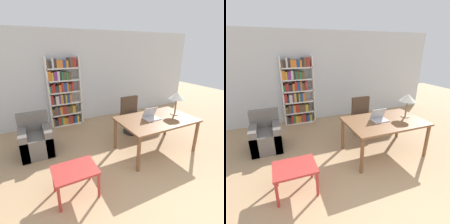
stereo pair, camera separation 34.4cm
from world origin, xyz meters
The scene contains 8 objects.
wall_back centered at (0.00, 4.53, 1.35)m, with size 8.00×0.06×2.70m.
desk centered at (0.71, 2.02, 0.68)m, with size 1.65×1.04×0.77m.
laptop centered at (0.60, 2.08, 0.82)m, with size 0.34×0.25×0.25m.
table_lamp centered at (1.26, 2.04, 1.19)m, with size 0.34×0.34×0.52m.
office_chair centered at (0.77, 3.07, 0.45)m, with size 0.53×0.53×0.96m.
side_table_blue centered at (-1.25, 1.54, 0.41)m, with size 0.67×0.50×0.48m.
armchair centered at (-1.69, 3.11, 0.30)m, with size 0.64×0.73×0.86m.
bookshelf centered at (-0.77, 4.34, 0.95)m, with size 0.92×0.28×1.99m.
Camera 2 is at (-1.42, -0.80, 2.21)m, focal length 28.00 mm.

